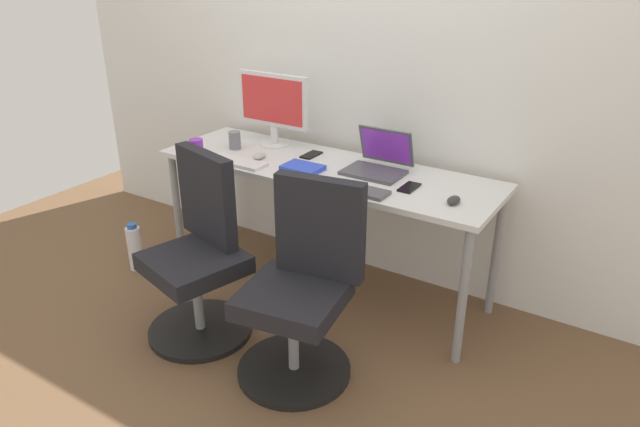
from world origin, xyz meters
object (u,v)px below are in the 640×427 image
(office_chair_left, at_px, (200,256))
(coffee_mug, at_px, (196,147))
(water_bottle_on_floor, at_px, (135,247))
(desktop_monitor, at_px, (273,104))
(office_chair_right, at_px, (302,291))
(open_laptop, at_px, (379,161))

(office_chair_left, bearing_deg, coffee_mug, 132.01)
(water_bottle_on_floor, distance_m, desktop_monitor, 1.24)
(water_bottle_on_floor, height_order, desktop_monitor, desktop_monitor)
(coffee_mug, bearing_deg, water_bottle_on_floor, -148.48)
(office_chair_right, relative_size, open_laptop, 3.03)
(office_chair_left, height_order, desktop_monitor, desktop_monitor)
(desktop_monitor, height_order, open_laptop, desktop_monitor)
(open_laptop, height_order, coffee_mug, open_laptop)
(office_chair_right, height_order, water_bottle_on_floor, office_chair_right)
(water_bottle_on_floor, relative_size, open_laptop, 1.00)
(office_chair_right, distance_m, desktop_monitor, 1.29)
(water_bottle_on_floor, distance_m, coffee_mug, 0.79)
(desktop_monitor, bearing_deg, coffee_mug, -124.65)
(office_chair_left, distance_m, office_chair_right, 0.63)
(office_chair_right, distance_m, open_laptop, 0.87)
(water_bottle_on_floor, bearing_deg, office_chair_right, -9.11)
(office_chair_right, height_order, open_laptop, open_laptop)
(office_chair_right, xyz_separation_m, open_laptop, (-0.03, 0.78, 0.39))
(office_chair_right, relative_size, desktop_monitor, 1.96)
(desktop_monitor, xyz_separation_m, open_laptop, (0.74, -0.07, -0.20))
(office_chair_left, bearing_deg, desktop_monitor, 99.72)
(office_chair_left, relative_size, open_laptop, 3.03)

